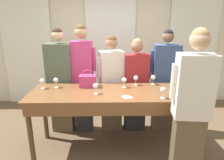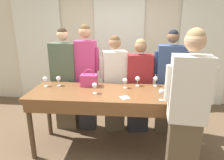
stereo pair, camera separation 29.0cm
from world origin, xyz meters
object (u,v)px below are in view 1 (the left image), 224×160
wine_glass_front_mid (153,78)px  guest_cream_sweater (111,84)px  guest_pink_top (83,78)px  wine_glass_front_left (56,80)px  wine_glass_center_left (96,86)px  guest_navy_coat (165,82)px  guest_olive_jacket (61,82)px  tasting_bar (112,98)px  wine_glass_center_mid (124,80)px  wine_glass_back_left (136,78)px  handbag (88,81)px  guest_striped_shirt (136,85)px  host_pouring (191,110)px  wine_glass_center_right (42,81)px  wine_glass_front_right (163,90)px  wine_bottle (182,83)px

wine_glass_front_mid → guest_cream_sweater: 0.74m
guest_pink_top → guest_cream_sweater: (0.49, 0.00, -0.12)m
wine_glass_front_left → wine_glass_center_left: (0.62, -0.28, 0.00)m
guest_navy_coat → guest_olive_jacket: bearing=180.0°
guest_cream_sweater → tasting_bar: bearing=-90.0°
wine_glass_front_left → guest_navy_coat: guest_navy_coat is taller
wine_glass_center_mid → wine_glass_back_left: bearing=30.0°
wine_glass_front_mid → guest_navy_coat: 0.42m
handbag → guest_olive_jacket: size_ratio=0.15×
wine_glass_front_mid → guest_cream_sweater: guest_cream_sweater is taller
wine_glass_front_mid → wine_glass_center_left: same height
guest_striped_shirt → host_pouring: host_pouring is taller
guest_cream_sweater → wine_glass_front_mid: bearing=-23.4°
wine_glass_center_mid → guest_cream_sweater: bearing=114.3°
guest_striped_shirt → guest_pink_top: bearing=-180.0°
wine_glass_center_right → wine_glass_back_left: 1.43m
wine_glass_center_left → guest_pink_top: 0.74m
guest_navy_coat → wine_glass_front_right: bearing=-107.1°
wine_bottle → wine_glass_back_left: bearing=154.7°
wine_glass_center_mid → guest_olive_jacket: (-1.06, 0.42, -0.15)m
wine_glass_back_left → guest_striped_shirt: guest_striped_shirt is taller
wine_glass_center_mid → guest_olive_jacket: 1.15m
wine_bottle → wine_glass_center_left: bearing=-176.1°
handbag → guest_olive_jacket: (-0.50, 0.37, -0.13)m
handbag → wine_glass_back_left: bearing=5.1°
wine_glass_front_mid → wine_glass_center_mid: 0.49m
wine_glass_center_left → guest_olive_jacket: guest_olive_jacket is taller
wine_glass_center_left → handbag: bearing=114.3°
wine_glass_front_right → wine_glass_center_right: 1.76m
wine_glass_front_left → guest_pink_top: guest_pink_top is taller
wine_glass_center_left → wine_glass_front_mid: bearing=24.3°
guest_olive_jacket → wine_glass_front_mid: bearing=-10.5°
tasting_bar → handbag: 0.48m
wine_glass_front_left → host_pouring: bearing=-27.0°
tasting_bar → guest_cream_sweater: (0.00, 0.62, 0.01)m
wine_glass_front_mid → host_pouring: host_pouring is taller
tasting_bar → guest_striped_shirt: (0.42, 0.62, -0.01)m
wine_glass_back_left → host_pouring: host_pouring is taller
wine_glass_front_right → host_pouring: 0.48m
wine_glass_back_left → guest_olive_jacket: bearing=166.2°
wine_glass_center_mid → guest_olive_jacket: size_ratio=0.08×
guest_striped_shirt → wine_bottle: bearing=-46.0°
wine_bottle → wine_glass_center_right: (-2.04, 0.16, -0.01)m
wine_glass_front_left → guest_cream_sweater: guest_cream_sweater is taller
wine_glass_front_mid → wine_glass_center_left: (-0.88, -0.40, 0.00)m
wine_bottle → guest_striped_shirt: guest_striped_shirt is taller
wine_glass_center_mid → wine_glass_back_left: 0.22m
wine_glass_front_right → host_pouring: (0.21, -0.42, -0.09)m
wine_glass_front_left → guest_striped_shirt: (1.27, 0.40, -0.22)m
guest_olive_jacket → guest_navy_coat: size_ratio=1.01×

